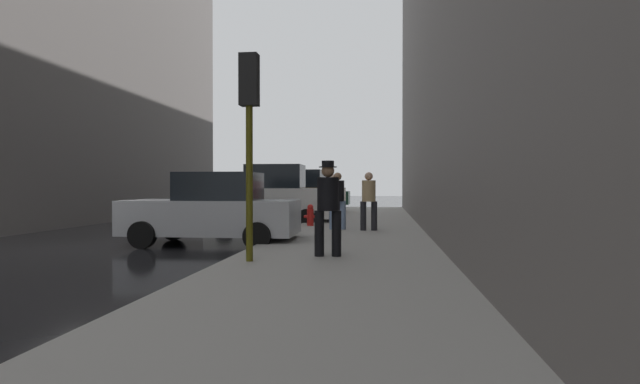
{
  "coord_description": "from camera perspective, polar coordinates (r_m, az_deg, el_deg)",
  "views": [
    {
      "loc": [
        6.8,
        -10.88,
        1.46
      ],
      "look_at": [
        4.81,
        4.92,
        1.26
      ],
      "focal_mm": 28.0,
      "sensor_mm": 36.0,
      "label": 1
    }
  ],
  "objects": [
    {
      "name": "parked_dark_green_sedan",
      "position": [
        32.02,
        -0.3,
        -0.37
      ],
      "size": [
        4.21,
        2.07,
        1.79
      ],
      "color": "#193828",
      "rests_on": "ground_plane"
    },
    {
      "name": "parked_white_van",
      "position": [
        18.87,
        -5.56,
        -0.59
      ],
      "size": [
        4.64,
        2.13,
        2.25
      ],
      "color": "silver",
      "rests_on": "ground_plane"
    },
    {
      "name": "traffic_light",
      "position": [
        8.85,
        -8.08,
        9.13
      ],
      "size": [
        0.32,
        0.32,
        3.6
      ],
      "color": "#514C0F",
      "rests_on": "sidewalk"
    },
    {
      "name": "sidewalk",
      "position": [
        11.0,
        2.96,
        -6.53
      ],
      "size": [
        4.0,
        40.0,
        0.15
      ],
      "primitive_type": "cube",
      "color": "gray",
      "rests_on": "ground_plane"
    },
    {
      "name": "parked_bronze_suv",
      "position": [
        24.96,
        -2.42,
        -0.26
      ],
      "size": [
        4.67,
        2.2,
        2.25
      ],
      "color": "brown",
      "rests_on": "ground_plane"
    },
    {
      "name": "ground_plane",
      "position": [
        12.91,
        -24.81,
        -5.85
      ],
      "size": [
        120.0,
        120.0,
        0.0
      ],
      "primitive_type": "plane",
      "color": "black"
    },
    {
      "name": "pedestrian_in_jeans",
      "position": [
        15.01,
        2.03,
        -0.65
      ],
      "size": [
        0.52,
        0.46,
        1.71
      ],
      "color": "#728CB2",
      "rests_on": "sidewalk"
    },
    {
      "name": "fire_hydrant",
      "position": [
        16.35,
        -1.12,
        -2.66
      ],
      "size": [
        0.42,
        0.22,
        0.7
      ],
      "color": "red",
      "rests_on": "sidewalk"
    },
    {
      "name": "pedestrian_in_red_jacket",
      "position": [
        17.84,
        1.56,
        -0.43
      ],
      "size": [
        0.51,
        0.43,
        1.71
      ],
      "color": "black",
      "rests_on": "sidewalk"
    },
    {
      "name": "pedestrian_in_tan_coat",
      "position": [
        14.71,
        5.59,
        -0.68
      ],
      "size": [
        0.52,
        0.45,
        1.71
      ],
      "color": "black",
      "rests_on": "sidewalk"
    },
    {
      "name": "parked_silver_sedan",
      "position": [
        12.62,
        -12.06,
        -2.08
      ],
      "size": [
        4.23,
        2.11,
        1.79
      ],
      "color": "#B7BABF",
      "rests_on": "ground_plane"
    },
    {
      "name": "pedestrian_with_fedora",
      "position": [
        9.26,
        0.91,
        -1.3
      ],
      "size": [
        0.51,
        0.44,
        1.78
      ],
      "color": "black",
      "rests_on": "sidewalk"
    }
  ]
}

